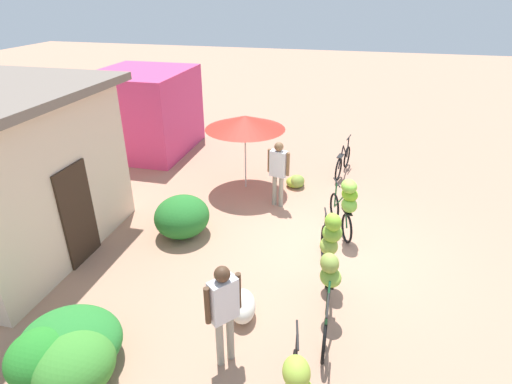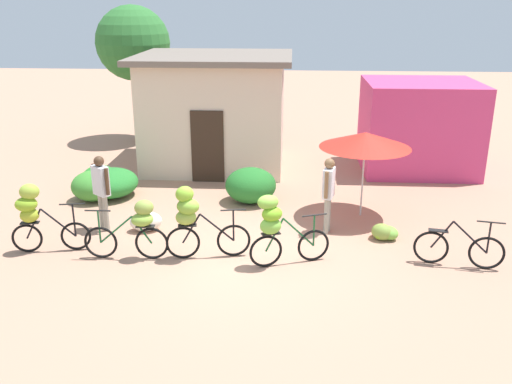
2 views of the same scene
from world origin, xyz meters
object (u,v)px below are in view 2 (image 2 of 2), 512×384
Objects in this scene: bicycle_near_pile at (136,225)px; person_vendor at (101,185)px; bicycle_by_shop at (276,225)px; banana_pile_on_ground at (383,232)px; bicycle_center_loaded at (193,217)px; person_bystander at (329,188)px; market_umbrella at (365,140)px; produce_sack at (146,221)px; bicycle_leftmost at (35,212)px; shop_pink at (418,126)px; tree_behind_building at (133,44)px; building_low at (215,110)px; bicycle_rightmost at (459,249)px.

bicycle_near_pile is 1.79m from person_vendor.
bicycle_by_shop is 2.18× the size of banana_pile_on_ground.
person_bystander is at bearing 28.50° from bicycle_center_loaded.
produce_sack is (-4.82, -1.23, -1.61)m from market_umbrella.
bicycle_by_shop is (4.80, -0.33, 0.00)m from bicycle_leftmost.
bicycle_center_loaded is (-5.59, -6.43, -0.43)m from shop_pink.
bicycle_by_shop is at bearing -8.13° from bicycle_center_loaded.
bicycle_center_loaded reaches higher than bicycle_near_pile.
bicycle_leftmost is 7.16m from banana_pile_on_ground.
tree_behind_building is at bearing 105.88° from produce_sack.
market_umbrella is at bearing 19.67° from bicycle_leftmost.
bicycle_center_loaded is at bearing -44.55° from produce_sack.
bicycle_by_shop is 2.74m from banana_pile_on_ground.
tree_behind_building reaches higher than building_low.
person_vendor is (-1.79, -5.29, -0.64)m from building_low.
bicycle_by_shop is at bearing -176.56° from bicycle_rightmost.
person_bystander is at bearing 166.33° from banana_pile_on_ground.
bicycle_leftmost is 0.92× the size of person_bystander.
shop_pink is 6.54m from bicycle_rightmost.
shop_pink is (6.02, -0.13, -0.37)m from building_low.
person_bystander is at bearing 12.95° from bicycle_leftmost.
market_umbrella is 1.35× the size of bicycle_leftmost.
building_low reaches higher than bicycle_by_shop.
shop_pink is 9.36m from bicycle_near_pile.
shop_pink is at bearing 71.80° from banana_pile_on_ground.
building_low is 2.75× the size of bicycle_rightmost.
bicycle_near_pile reaches higher than banana_pile_on_ground.
person_bystander is (6.28, -7.96, -2.34)m from tree_behind_building.
market_umbrella is at bearing -117.68° from shop_pink.
shop_pink is at bearing 49.02° from bicycle_center_loaded.
shop_pink is at bearing 62.32° from market_umbrella.
produce_sack is at bearing 152.61° from bicycle_by_shop.
banana_pile_on_ground is (3.86, 1.16, -0.72)m from bicycle_center_loaded.
person_bystander reaches higher than banana_pile_on_ground.
bicycle_center_loaded reaches higher than bicycle_by_shop.
market_umbrella reaches higher than banana_pile_on_ground.
tree_behind_building is 9.65m from bicycle_leftmost.
bicycle_leftmost is 2.32m from produce_sack.
person_vendor is (-2.22, 1.28, 0.17)m from bicycle_center_loaded.
bicycle_center_loaded is at bearing -69.02° from tree_behind_building.
banana_pile_on_ground is at bearing 14.15° from bicycle_near_pile.
market_umbrella is (-2.06, -3.93, 0.53)m from shop_pink.
person_bystander is (1.07, 1.68, 0.18)m from bicycle_by_shop.
person_bystander is (-1.18, 0.29, 0.88)m from banana_pile_on_ground.
bicycle_leftmost is 8.28m from bicycle_rightmost.
building_low is 2.71× the size of bicycle_near_pile.
bicycle_center_loaded reaches higher than banana_pile_on_ground.
bicycle_leftmost is 6.02m from person_bystander.
shop_pink is 10.83m from bicycle_leftmost.
bicycle_rightmost is (3.47, 0.21, -0.49)m from bicycle_by_shop.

